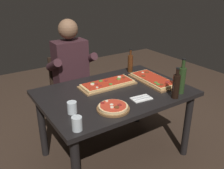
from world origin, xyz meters
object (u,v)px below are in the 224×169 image
at_px(pizza_round_far, 113,107).
at_px(vinegar_bottle_green, 176,86).
at_px(seated_diner, 72,71).
at_px(wine_bottle_dark, 182,79).
at_px(tumbler_far_side, 72,108).
at_px(dining_table, 115,100).
at_px(diner_chair, 70,88).
at_px(pizza_rectangular_left, 153,80).
at_px(pizza_rectangular_front, 108,84).
at_px(oil_bottle_amber, 130,63).
at_px(tumbler_near_camera, 77,124).

bearing_deg(pizza_round_far, vinegar_bottle_green, -11.61).
xyz_separation_m(pizza_round_far, seated_diner, (0.11, 1.03, -0.02)).
distance_m(pizza_round_far, wine_bottle_dark, 0.72).
xyz_separation_m(wine_bottle_dark, tumbler_far_side, (-1.01, 0.21, -0.09)).
height_order(dining_table, diner_chair, diner_chair).
relative_size(pizza_rectangular_left, pizza_round_far, 2.03).
bearing_deg(seated_diner, pizza_rectangular_front, -79.18).
height_order(pizza_round_far, oil_bottle_amber, oil_bottle_amber).
xyz_separation_m(pizza_rectangular_left, diner_chair, (-0.57, 0.87, -0.27)).
bearing_deg(pizza_round_far, dining_table, 53.90).
bearing_deg(seated_diner, pizza_rectangular_left, -52.81).
distance_m(vinegar_bottle_green, diner_chair, 1.40).
bearing_deg(diner_chair, seated_diner, -90.00).
relative_size(pizza_rectangular_left, seated_diner, 0.42).
height_order(wine_bottle_dark, diner_chair, wine_bottle_dark).
relative_size(pizza_round_far, seated_diner, 0.20).
height_order(wine_bottle_dark, oil_bottle_amber, wine_bottle_dark).
bearing_deg(diner_chair, pizza_rectangular_left, -56.80).
bearing_deg(pizza_rectangular_left, dining_table, 178.04).
bearing_deg(pizza_rectangular_left, wine_bottle_dark, -86.28).
relative_size(dining_table, seated_diner, 1.05).
distance_m(pizza_round_far, seated_diner, 1.04).
distance_m(pizza_round_far, tumbler_near_camera, 0.39).
xyz_separation_m(pizza_round_far, tumbler_near_camera, (-0.37, -0.11, 0.03)).
bearing_deg(tumbler_far_side, diner_chair, 67.91).
xyz_separation_m(pizza_rectangular_left, pizza_round_far, (-0.68, -0.28, -0.00)).
height_order(pizza_rectangular_front, tumbler_far_side, tumbler_far_side).
xyz_separation_m(dining_table, seated_diner, (-0.10, 0.74, 0.10)).
bearing_deg(diner_chair, tumbler_near_camera, -111.11).
distance_m(dining_table, seated_diner, 0.75).
bearing_deg(oil_bottle_amber, diner_chair, 137.47).
bearing_deg(tumbler_far_side, pizza_rectangular_front, 30.31).
bearing_deg(vinegar_bottle_green, pizza_rectangular_front, 122.75).
height_order(pizza_rectangular_front, oil_bottle_amber, oil_bottle_amber).
height_order(oil_bottle_amber, tumbler_far_side, oil_bottle_amber).
xyz_separation_m(vinegar_bottle_green, tumbler_far_side, (-0.89, 0.25, -0.07)).
relative_size(dining_table, tumbler_far_side, 14.53).
bearing_deg(pizza_rectangular_front, vinegar_bottle_green, -57.25).
distance_m(vinegar_bottle_green, seated_diner, 1.25).
height_order(vinegar_bottle_green, tumbler_far_side, vinegar_bottle_green).
height_order(oil_bottle_amber, seated_diner, seated_diner).
height_order(pizza_round_far, vinegar_bottle_green, vinegar_bottle_green).
distance_m(dining_table, vinegar_bottle_green, 0.59).
xyz_separation_m(pizza_round_far, oil_bottle_amber, (0.66, 0.65, 0.09)).
xyz_separation_m(dining_table, vinegar_bottle_green, (0.37, -0.41, 0.21)).
distance_m(wine_bottle_dark, diner_chair, 1.41).
relative_size(pizza_rectangular_left, wine_bottle_dark, 1.65).
distance_m(oil_bottle_amber, seated_diner, 0.68).
bearing_deg(oil_bottle_amber, wine_bottle_dark, -86.57).
bearing_deg(vinegar_bottle_green, oil_bottle_amber, 84.23).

